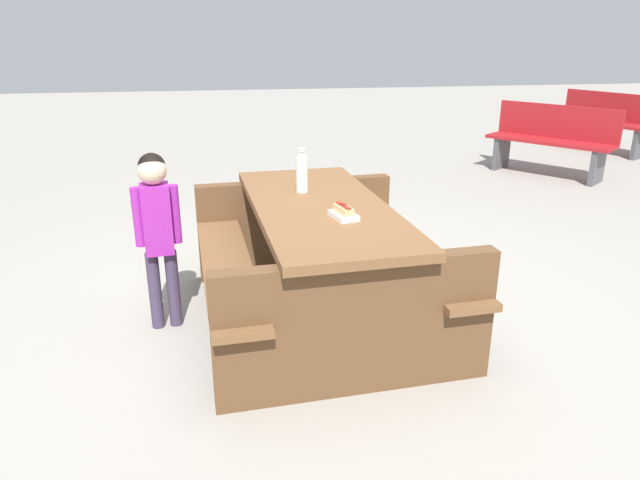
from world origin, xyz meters
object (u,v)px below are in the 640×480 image
picnic_table (320,253)px  hotdog_tray (344,213)px  soda_bottle (302,172)px  park_bench_near (552,139)px  park_bench_mid (606,121)px  child_in_coat (157,220)px

picnic_table → hotdog_tray: 0.45m
picnic_table → hotdog_tray: bearing=14.9°
picnic_table → soda_bottle: size_ratio=6.83×
soda_bottle → park_bench_near: (-3.01, 3.52, -0.43)m
picnic_table → park_bench_mid: 6.78m
child_in_coat → park_bench_near: size_ratio=0.74×
hotdog_tray → picnic_table: bearing=-165.1°
picnic_table → child_in_coat: bearing=-94.6°
soda_bottle → hotdog_tray: bearing=14.0°
child_in_coat → park_bench_mid: (-4.45, 5.99, -0.23)m
picnic_table → park_bench_mid: (-4.52, 5.05, 0.00)m
soda_bottle → hotdog_tray: 0.60m
picnic_table → park_bench_mid: park_bench_mid is taller
picnic_table → park_bench_mid: size_ratio=1.23×
hotdog_tray → child_in_coat: bearing=-109.9°
hotdog_tray → child_in_coat: size_ratio=0.19×
park_bench_near → park_bench_mid: 2.01m
child_in_coat → picnic_table: bearing=85.4°
picnic_table → hotdog_tray: size_ratio=9.40×
park_bench_mid → park_bench_near: bearing=-52.2°
soda_bottle → park_bench_near: 4.65m
picnic_table → child_in_coat: child_in_coat is taller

